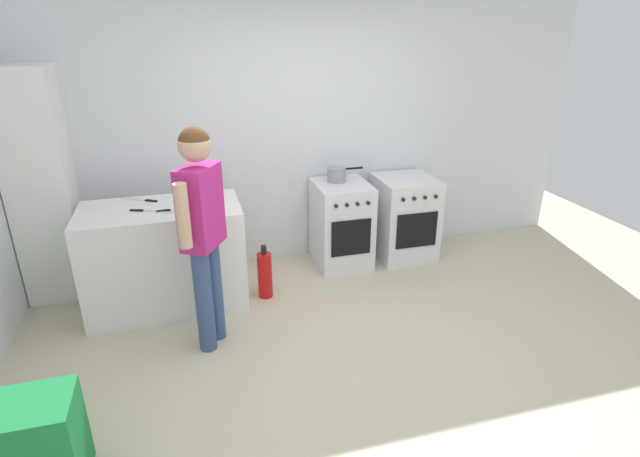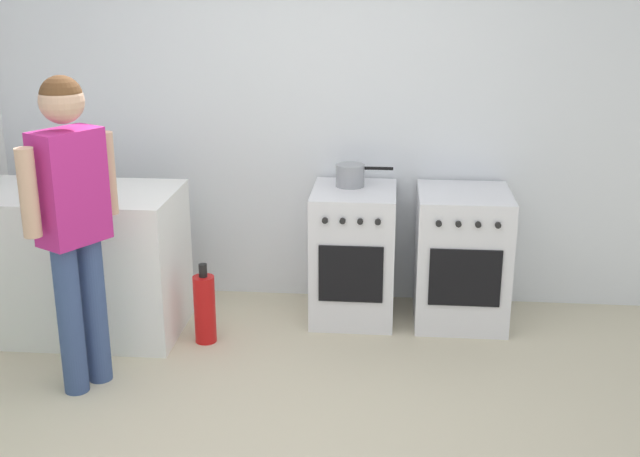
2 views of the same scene
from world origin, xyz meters
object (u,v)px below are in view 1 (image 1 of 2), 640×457
object	(u,v)px
knife_carving	(178,212)
person	(202,221)
pot	(337,174)
knife_chef	(174,210)
recycling_crate_upper	(21,428)
knife_paring	(140,211)
larder_cabinet	(42,188)
oven_left	(341,224)
oven_right	(404,217)
fire_extinguisher	(265,275)
knife_bread	(141,200)

from	to	relation	value
knife_carving	person	bearing A→B (deg)	-72.39
pot	knife_chef	size ratio (longest dim) A/B	1.17
pot	recycling_crate_upper	size ratio (longest dim) A/B	0.70
recycling_crate_upper	knife_carving	bearing A→B (deg)	62.68
knife_paring	recycling_crate_upper	world-z (taller)	knife_paring
person	larder_cabinet	world-z (taller)	larder_cabinet
oven_left	recycling_crate_upper	bearing A→B (deg)	-137.78
pot	larder_cabinet	distance (m)	2.62
oven_right	oven_left	bearing A→B (deg)	-180.00
oven_left	larder_cabinet	xyz separation A→B (m)	(-2.65, 0.10, 0.57)
fire_extinguisher	recycling_crate_upper	xyz separation A→B (m)	(-1.52, -1.69, 0.20)
knife_paring	recycling_crate_upper	xyz separation A→B (m)	(-0.55, -1.74, -0.49)
person	fire_extinguisher	xyz separation A→B (m)	(0.51, 0.59, -0.79)
oven_right	knife_paring	distance (m)	2.61
oven_left	larder_cabinet	size ratio (longest dim) A/B	0.42
knife_chef	oven_right	bearing A→B (deg)	11.81
fire_extinguisher	larder_cabinet	size ratio (longest dim) A/B	0.25
knife_chef	larder_cabinet	size ratio (longest dim) A/B	0.16
pot	knife_bread	world-z (taller)	pot
oven_right	knife_bread	size ratio (longest dim) A/B	2.76
oven_left	knife_carving	world-z (taller)	knife_carving
person	recycling_crate_upper	xyz separation A→B (m)	(-1.00, -1.10, -0.59)
knife_carving	person	size ratio (longest dim) A/B	0.19
fire_extinguisher	recycling_crate_upper	size ratio (longest dim) A/B	0.96
oven_right	knife_chef	distance (m)	2.36
oven_left	larder_cabinet	bearing A→B (deg)	177.79
knife_chef	recycling_crate_upper	distance (m)	1.94
recycling_crate_upper	larder_cabinet	world-z (taller)	larder_cabinet
fire_extinguisher	knife_paring	bearing A→B (deg)	176.81
knife_bread	pot	bearing A→B (deg)	7.08
recycling_crate_upper	larder_cabinet	bearing A→B (deg)	96.62
pot	recycling_crate_upper	distance (m)	3.30
oven_left	fire_extinguisher	distance (m)	1.01
knife_paring	person	world-z (taller)	person
oven_left	oven_right	bearing A→B (deg)	0.00
recycling_crate_upper	knife_paring	bearing A→B (deg)	72.56
knife_paring	oven_right	bearing A→B (deg)	9.53
oven_left	knife_chef	world-z (taller)	knife_chef
knife_bread	larder_cabinet	world-z (taller)	larder_cabinet
pot	recycling_crate_upper	world-z (taller)	pot
oven_right	larder_cabinet	xyz separation A→B (m)	(-3.34, 0.10, 0.57)
person	fire_extinguisher	world-z (taller)	person
oven_left	knife_carving	distance (m)	1.71
pot	knife_paring	world-z (taller)	pot
person	larder_cabinet	bearing A→B (deg)	137.26
pot	person	bearing A→B (deg)	-139.63
knife_bread	knife_chef	world-z (taller)	same
larder_cabinet	pot	bearing A→B (deg)	-0.38
pot	knife_carving	distance (m)	1.65
pot	oven_left	bearing A→B (deg)	-70.91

